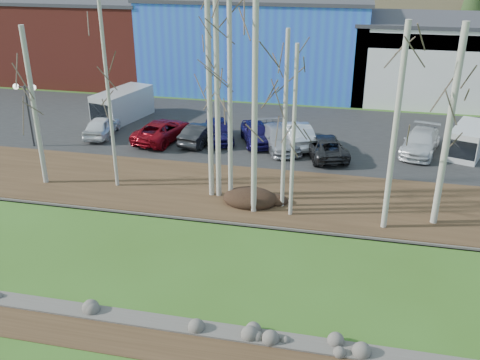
% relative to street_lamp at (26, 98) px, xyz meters
% --- Properties ---
extents(dirt_strip, '(80.00, 1.80, 0.03)m').
position_rel_street_lamp_xyz_m(dirt_strip, '(17.52, -16.47, -3.43)').
color(dirt_strip, '#382616').
rests_on(dirt_strip, ground).
extents(near_bank_rocks, '(80.00, 0.80, 0.50)m').
position_rel_street_lamp_xyz_m(near_bank_rocks, '(17.52, -15.47, -3.45)').
color(near_bank_rocks, '#47423D').
rests_on(near_bank_rocks, ground).
extents(river, '(80.00, 8.00, 0.90)m').
position_rel_street_lamp_xyz_m(river, '(17.52, -11.37, -3.45)').
color(river, black).
rests_on(river, ground).
extents(far_bank_rocks, '(80.00, 0.80, 0.46)m').
position_rel_street_lamp_xyz_m(far_bank_rocks, '(17.52, -7.27, -3.45)').
color(far_bank_rocks, '#47423D').
rests_on(far_bank_rocks, ground).
extents(far_bank, '(80.00, 7.00, 0.15)m').
position_rel_street_lamp_xyz_m(far_bank, '(17.52, -4.07, -3.37)').
color(far_bank, '#382616').
rests_on(far_bank, ground).
extents(parking_lot, '(80.00, 14.00, 0.14)m').
position_rel_street_lamp_xyz_m(parking_lot, '(17.52, 6.43, -3.38)').
color(parking_lot, black).
rests_on(parking_lot, ground).
extents(building_brick, '(16.32, 12.24, 7.80)m').
position_rel_street_lamp_xyz_m(building_brick, '(-6.48, 20.43, 0.46)').
color(building_brick, maroon).
rests_on(building_brick, ground).
extents(building_blue, '(20.40, 12.24, 8.30)m').
position_rel_street_lamp_xyz_m(building_blue, '(11.52, 20.43, 0.71)').
color(building_blue, blue).
rests_on(building_blue, ground).
extents(building_white, '(18.36, 12.24, 6.80)m').
position_rel_street_lamp_xyz_m(building_white, '(29.52, 20.42, -0.03)').
color(building_white, silver).
rests_on(building_white, ground).
extents(dirt_mound, '(2.87, 2.03, 0.56)m').
position_rel_street_lamp_xyz_m(dirt_mound, '(15.94, -5.36, -3.02)').
color(dirt_mound, black).
rests_on(dirt_mound, far_bank).
extents(birch_0, '(0.27, 0.27, 8.69)m').
position_rel_street_lamp_xyz_m(birch_0, '(4.05, -5.27, 1.05)').
color(birch_0, '#B8B4A6').
rests_on(birch_0, far_bank).
extents(birch_1, '(0.19, 0.19, 10.94)m').
position_rel_street_lamp_xyz_m(birch_1, '(8.22, -4.80, 2.17)').
color(birch_1, '#B8B4A6').
rests_on(birch_1, far_bank).
extents(birch_2, '(0.27, 0.27, 10.39)m').
position_rel_street_lamp_xyz_m(birch_2, '(14.12, -4.82, 1.90)').
color(birch_2, '#B8B4A6').
rests_on(birch_2, far_bank).
extents(birch_3, '(0.24, 0.24, 10.35)m').
position_rel_street_lamp_xyz_m(birch_3, '(14.87, -5.21, 1.88)').
color(birch_3, '#B8B4A6').
rests_on(birch_3, far_bank).
extents(birch_4, '(0.28, 0.28, 10.42)m').
position_rel_street_lamp_xyz_m(birch_4, '(16.31, -6.23, 1.91)').
color(birch_4, '#B8B4A6').
rests_on(birch_4, far_bank).
extents(birch_5, '(0.21, 0.21, 8.94)m').
position_rel_street_lamp_xyz_m(birch_5, '(17.63, -5.34, 1.18)').
color(birch_5, '#B8B4A6').
rests_on(birch_5, far_bank).
extents(birch_6, '(0.19, 0.19, 8.44)m').
position_rel_street_lamp_xyz_m(birch_6, '(18.18, -6.20, 0.92)').
color(birch_6, '#B8B4A6').
rests_on(birch_6, far_bank).
extents(birch_7, '(0.31, 0.31, 9.48)m').
position_rel_street_lamp_xyz_m(birch_7, '(25.11, -5.55, 1.45)').
color(birch_7, '#B8B4A6').
rests_on(birch_7, far_bank).
extents(birch_8, '(0.27, 0.27, 9.60)m').
position_rel_street_lamp_xyz_m(birch_8, '(22.72, -6.54, 1.51)').
color(birch_8, '#B8B4A6').
rests_on(birch_8, far_bank).
extents(birch_10, '(0.27, 0.27, 10.39)m').
position_rel_street_lamp_xyz_m(birch_10, '(13.72, -4.82, 1.90)').
color(birch_10, '#B8B4A6').
rests_on(birch_10, far_bank).
extents(street_lamp, '(1.61, 0.37, 4.20)m').
position_rel_street_lamp_xyz_m(street_lamp, '(0.00, 0.00, 0.00)').
color(street_lamp, '#262628').
rests_on(street_lamp, parking_lot).
extents(car_0, '(2.13, 4.30, 1.41)m').
position_rel_street_lamp_xyz_m(car_0, '(3.58, 2.93, -2.60)').
color(car_0, silver).
rests_on(car_0, parking_lot).
extents(car_1, '(2.32, 4.38, 1.37)m').
position_rel_street_lamp_xyz_m(car_1, '(10.88, 2.99, -2.62)').
color(car_1, black).
rests_on(car_1, parking_lot).
extents(car_2, '(3.32, 5.54, 1.44)m').
position_rel_street_lamp_xyz_m(car_2, '(8.11, 2.93, -2.59)').
color(car_2, maroon).
rests_on(car_2, parking_lot).
extents(car_3, '(3.98, 5.36, 1.44)m').
position_rel_street_lamp_xyz_m(car_3, '(16.15, 3.15, -2.58)').
color(car_3, '#9FA0A8').
rests_on(car_3, parking_lot).
extents(car_4, '(3.14, 4.56, 1.44)m').
position_rel_street_lamp_xyz_m(car_4, '(14.49, 3.77, -2.59)').
color(car_4, '#161049').
rests_on(car_4, parking_lot).
extents(car_5, '(3.45, 5.08, 1.59)m').
position_rel_street_lamp_xyz_m(car_5, '(17.11, 3.97, -2.51)').
color(car_5, silver).
rests_on(car_5, parking_lot).
extents(car_6, '(3.64, 5.25, 1.33)m').
position_rel_street_lamp_xyz_m(car_6, '(19.22, 2.31, -2.64)').
color(car_6, black).
rests_on(car_6, parking_lot).
extents(car_7, '(3.19, 5.37, 1.46)m').
position_rel_street_lamp_xyz_m(car_7, '(25.24, 4.30, -2.58)').
color(car_7, silver).
rests_on(car_7, parking_lot).
extents(car_8, '(3.14, 4.56, 1.44)m').
position_rel_street_lamp_xyz_m(car_8, '(11.90, 3.77, -2.59)').
color(car_8, '#161049').
rests_on(car_8, parking_lot).
extents(van_white, '(3.13, 4.62, 1.87)m').
position_rel_street_lamp_xyz_m(van_white, '(28.12, 4.51, -2.37)').
color(van_white, white).
rests_on(van_white, parking_lot).
extents(van_grey, '(3.32, 5.55, 2.27)m').
position_rel_street_lamp_xyz_m(van_grey, '(3.41, 6.71, -2.17)').
color(van_grey, silver).
rests_on(van_grey, parking_lot).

